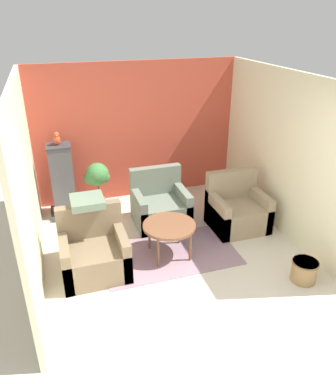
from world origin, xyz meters
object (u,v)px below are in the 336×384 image
(birdcage, at_px, (63,182))
(parrot, at_px, (57,139))
(wicker_basket, at_px, (304,270))
(armchair_left, at_px, (94,254))
(potted_plant, at_px, (97,179))
(armchair_middle, at_px, (160,207))
(armchair_right, at_px, (237,211))
(coffee_table, at_px, (169,227))

(birdcage, height_order, parrot, parrot)
(parrot, bearing_deg, wicker_basket, -44.82)
(armchair_left, bearing_deg, potted_plant, 79.56)
(armchair_middle, relative_size, birdcage, 0.71)
(armchair_right, distance_m, wicker_basket, 1.53)
(armchair_middle, distance_m, birdcage, 1.70)
(coffee_table, relative_size, birdcage, 0.59)
(armchair_right, distance_m, potted_plant, 2.41)
(armchair_right, bearing_deg, armchair_left, -168.14)
(armchair_middle, relative_size, potted_plant, 0.99)
(armchair_left, relative_size, armchair_right, 1.00)
(armchair_right, bearing_deg, parrot, 153.66)
(birdcage, bearing_deg, armchair_left, -81.86)
(coffee_table, bearing_deg, armchair_left, -176.06)
(parrot, bearing_deg, potted_plant, -9.13)
(wicker_basket, bearing_deg, birdcage, 135.20)
(coffee_table, distance_m, wicker_basket, 1.88)
(armchair_middle, xyz_separation_m, wicker_basket, (1.35, -2.03, -0.13))
(armchair_middle, height_order, parrot, parrot)
(armchair_left, bearing_deg, parrot, 98.13)
(armchair_middle, bearing_deg, armchair_left, -140.36)
(coffee_table, xyz_separation_m, parrot, (-1.33, 1.72, 0.91))
(armchair_right, xyz_separation_m, birdcage, (-2.63, 1.30, 0.32))
(birdcage, height_order, wicker_basket, birdcage)
(armchair_left, xyz_separation_m, parrot, (-0.26, 1.80, 1.08))
(birdcage, xyz_separation_m, parrot, (0.00, 0.00, 0.76))
(parrot, height_order, wicker_basket, parrot)
(armchair_left, height_order, armchair_right, same)
(parrot, relative_size, wicker_basket, 0.65)
(armchair_left, bearing_deg, wicker_basket, -21.54)
(coffee_table, bearing_deg, parrot, 127.74)
(birdcage, height_order, potted_plant, birdcage)
(armchair_middle, distance_m, wicker_basket, 2.44)
(armchair_right, bearing_deg, wicker_basket, -82.29)
(birdcage, xyz_separation_m, wicker_basket, (2.83, -2.81, -0.45))
(coffee_table, distance_m, armchair_middle, 0.97)
(coffee_table, distance_m, potted_plant, 1.81)
(armchair_right, relative_size, birdcage, 0.71)
(coffee_table, distance_m, armchair_right, 1.37)
(potted_plant, bearing_deg, coffee_table, -64.95)
(parrot, height_order, potted_plant, parrot)
(birdcage, xyz_separation_m, potted_plant, (0.57, -0.09, 0.02))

